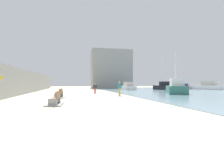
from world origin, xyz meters
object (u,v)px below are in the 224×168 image
object	(u,v)px
person_standing	(95,88)
boat_mid_bay	(163,87)
boat_far_right	(176,88)
boat_outer	(178,87)
boat_nearest	(128,87)
boat_distant	(205,86)
bench_near	(55,102)
person_walking	(120,87)
bench_far	(59,96)

from	to	relation	value
person_standing	boat_mid_bay	xyz separation A→B (m)	(16.88, 10.50, -0.11)
boat_far_right	boat_outer	bearing A→B (deg)	56.48
boat_nearest	boat_distant	bearing A→B (deg)	-5.32
bench_near	boat_nearest	distance (m)	28.96
boat_far_right	boat_mid_bay	distance (m)	15.16
person_walking	boat_far_right	size ratio (longest dim) A/B	0.26
bench_far	boat_nearest	distance (m)	23.73
boat_distant	boat_nearest	size ratio (longest dim) A/B	1.38
boat_nearest	boat_outer	distance (m)	15.73
bench_far	person_walking	distance (m)	7.22
bench_near	person_standing	bearing A→B (deg)	71.64
person_walking	boat_nearest	xyz separation A→B (m)	(6.60, 17.67, -0.35)
boat_far_right	bench_far	bearing A→B (deg)	-165.69
bench_far	person_standing	size ratio (longest dim) A/B	1.47
boat_mid_bay	person_walking	bearing A→B (deg)	-131.83
bench_far	person_standing	world-z (taller)	person_standing
boat_far_right	boat_distant	bearing A→B (deg)	40.01
bench_near	person_standing	size ratio (longest dim) A/B	1.43
boat_far_right	boat_mid_bay	bearing A→B (deg)	68.36
bench_near	bench_far	distance (m)	6.17
person_standing	boat_nearest	xyz separation A→B (m)	(8.84, 11.81, -0.18)
bench_far	boat_far_right	size ratio (longest dim) A/B	0.33
person_standing	person_walking	bearing A→B (deg)	-69.11
boat_far_right	boat_nearest	bearing A→B (deg)	99.06
bench_near	boat_distant	xyz separation A→B (m)	(32.16, 23.91, 0.54)
person_walking	boat_mid_bay	world-z (taller)	boat_mid_bay
boat_far_right	boat_outer	distance (m)	23.15
boat_distant	boat_outer	size ratio (longest dim) A/B	1.03
bench_near	person_walking	size ratio (longest dim) A/B	1.23
bench_near	person_walking	world-z (taller)	person_walking
bench_far	boat_outer	distance (m)	37.08
bench_far	boat_far_right	world-z (taller)	boat_far_right
boat_nearest	bench_near	bearing A→B (deg)	-117.63
bench_far	person_standing	bearing A→B (deg)	58.45
person_walking	boat_distant	distance (m)	29.92
person_standing	boat_outer	bearing A→B (deg)	33.12
boat_far_right	boat_mid_bay	world-z (taller)	boat_mid_bay
boat_distant	boat_mid_bay	size ratio (longest dim) A/B	1.07
person_walking	boat_distant	world-z (taller)	boat_distant
bench_near	boat_distant	size ratio (longest dim) A/B	0.27
boat_distant	boat_mid_bay	xyz separation A→B (m)	(-10.68, 0.44, -0.02)
person_standing	boat_outer	distance (m)	28.74
boat_distant	boat_mid_bay	world-z (taller)	boat_mid_bay
boat_distant	boat_far_right	distance (m)	21.24
boat_nearest	boat_outer	bearing A→B (deg)	14.34
boat_distant	boat_mid_bay	distance (m)	10.69
boat_distant	boat_mid_bay	bearing A→B (deg)	177.67
boat_nearest	boat_outer	xyz separation A→B (m)	(15.24, 3.89, -0.10)
boat_distant	boat_far_right	world-z (taller)	boat_far_right
boat_mid_bay	boat_nearest	bearing A→B (deg)	170.75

